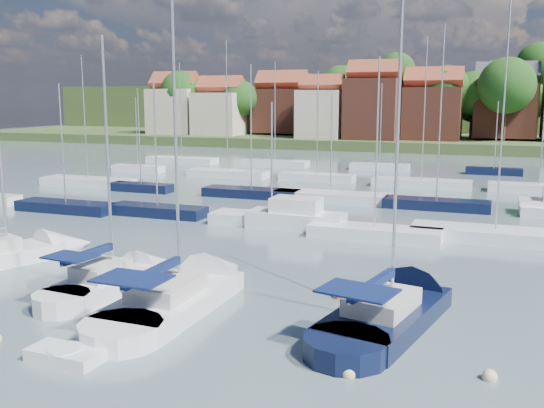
% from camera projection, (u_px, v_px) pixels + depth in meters
% --- Properties ---
extents(ground, '(260.00, 260.00, 0.00)m').
position_uv_depth(ground, '(409.00, 192.00, 60.49)').
color(ground, '#43535B').
rests_on(ground, ground).
extents(sailboat_left, '(3.34, 9.84, 13.23)m').
position_uv_depth(sailboat_left, '(120.00, 279.00, 30.39)').
color(sailboat_left, white).
rests_on(sailboat_left, ground).
extents(sailboat_centre, '(3.52, 12.57, 16.96)m').
position_uv_depth(sailboat_centre, '(192.00, 292.00, 28.47)').
color(sailboat_centre, white).
rests_on(sailboat_centre, ground).
extents(sailboat_navy, '(5.69, 12.55, 16.80)m').
position_uv_depth(sailboat_navy, '(400.00, 307.00, 26.42)').
color(sailboat_navy, black).
rests_on(sailboat_navy, ground).
extents(sailboat_far, '(6.56, 10.86, 14.06)m').
position_uv_depth(sailboat_far, '(20.00, 254.00, 35.27)').
color(sailboat_far, white).
rests_on(sailboat_far, ground).
extents(tender, '(2.81, 1.41, 0.59)m').
position_uv_depth(tender, '(65.00, 355.00, 21.78)').
color(tender, white).
rests_on(tender, ground).
extents(buoy_c, '(0.43, 0.43, 0.43)m').
position_uv_depth(buoy_c, '(128.00, 332.00, 24.54)').
color(buoy_c, '#D85914').
rests_on(buoy_c, ground).
extents(buoy_d, '(0.54, 0.54, 0.54)m').
position_uv_depth(buoy_d, '(349.00, 376.00, 20.64)').
color(buoy_d, beige).
rests_on(buoy_d, ground).
extents(buoy_e, '(0.49, 0.49, 0.49)m').
position_uv_depth(buoy_e, '(338.00, 297.00, 28.72)').
color(buoy_e, '#D85914').
rests_on(buoy_e, ground).
extents(buoy_f, '(0.52, 0.52, 0.52)m').
position_uv_depth(buoy_f, '(490.00, 380.00, 20.39)').
color(buoy_f, beige).
rests_on(buoy_f, ground).
extents(marina_field, '(79.62, 41.41, 15.93)m').
position_uv_depth(marina_field, '(423.00, 196.00, 55.29)').
color(marina_field, white).
rests_on(marina_field, ground).
extents(far_shore_town, '(212.46, 90.00, 22.27)m').
position_uv_depth(far_shore_town, '(472.00, 117.00, 144.51)').
color(far_shore_town, '#44582C').
rests_on(far_shore_town, ground).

